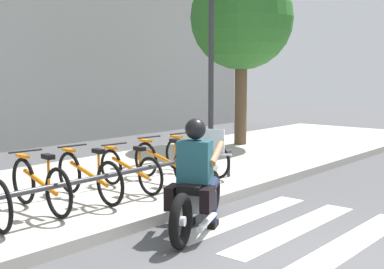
{
  "coord_description": "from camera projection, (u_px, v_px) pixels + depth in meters",
  "views": [
    {
      "loc": [
        -4.75,
        -2.4,
        2.02
      ],
      "look_at": [
        1.39,
        2.76,
        1.04
      ],
      "focal_mm": 48.9,
      "sensor_mm": 36.0,
      "label": 1
    }
  ],
  "objects": [
    {
      "name": "ground_plane",
      "position": [
        310.0,
        268.0,
        5.39
      ],
      "size": [
        48.0,
        48.0,
        0.0
      ],
      "primitive_type": "plane",
      "color": "#4C4C4F"
    },
    {
      "name": "sidewalk",
      "position": [
        55.0,
        195.0,
        8.2
      ],
      "size": [
        24.0,
        4.4,
        0.15
      ],
      "primitive_type": "cube",
      "color": "#B7B2A8",
      "rests_on": "ground"
    },
    {
      "name": "crosswalk_stripe_2",
      "position": [
        354.0,
        241.0,
        6.22
      ],
      "size": [
        2.8,
        0.4,
        0.01
      ],
      "primitive_type": "cube",
      "color": "white",
      "rests_on": "ground"
    },
    {
      "name": "crosswalk_stripe_3",
      "position": [
        294.0,
        228.0,
        6.73
      ],
      "size": [
        2.8,
        0.4,
        0.01
      ],
      "primitive_type": "cube",
      "color": "white",
      "rests_on": "ground"
    },
    {
      "name": "crosswalk_stripe_4",
      "position": [
        243.0,
        217.0,
        7.24
      ],
      "size": [
        2.8,
        0.4,
        0.01
      ],
      "primitive_type": "cube",
      "color": "white",
      "rests_on": "ground"
    },
    {
      "name": "motorcycle",
      "position": [
        198.0,
        194.0,
        6.62
      ],
      "size": [
        1.96,
        1.0,
        1.23
      ],
      "color": "black",
      "rests_on": "ground"
    },
    {
      "name": "rider",
      "position": [
        197.0,
        167.0,
        6.51
      ],
      "size": [
        0.75,
        0.69,
        1.44
      ],
      "color": "#1E4C59",
      "rests_on": "ground"
    },
    {
      "name": "bicycle_2",
      "position": [
        40.0,
        185.0,
        6.95
      ],
      "size": [
        0.48,
        1.64,
        0.8
      ],
      "color": "black",
      "rests_on": "sidewalk"
    },
    {
      "name": "bicycle_3",
      "position": [
        88.0,
        176.0,
        7.57
      ],
      "size": [
        0.48,
        1.72,
        0.78
      ],
      "color": "black",
      "rests_on": "sidewalk"
    },
    {
      "name": "bicycle_4",
      "position": [
        130.0,
        169.0,
        8.19
      ],
      "size": [
        0.48,
        1.62,
        0.72
      ],
      "color": "black",
      "rests_on": "sidewalk"
    },
    {
      "name": "bicycle_5",
      "position": [
        165.0,
        162.0,
        8.81
      ],
      "size": [
        0.48,
        1.67,
        0.75
      ],
      "color": "black",
      "rests_on": "sidewalk"
    },
    {
      "name": "bicycle_6",
      "position": [
        196.0,
        156.0,
        9.43
      ],
      "size": [
        0.48,
        1.66,
        0.74
      ],
      "color": "black",
      "rests_on": "sidewalk"
    },
    {
      "name": "bike_rack",
      "position": [
        114.0,
        176.0,
        7.21
      ],
      "size": [
        5.48,
        0.07,
        0.49
      ],
      "color": "#333338",
      "rests_on": "sidewalk"
    },
    {
      "name": "street_lamp",
      "position": [
        211.0,
        36.0,
        11.55
      ],
      "size": [
        0.28,
        0.28,
        4.63
      ],
      "color": "#2D2D33",
      "rests_on": "ground"
    },
    {
      "name": "tree_near_rack",
      "position": [
        242.0,
        19.0,
        13.07
      ],
      "size": [
        2.58,
        2.58,
        4.63
      ],
      "color": "brown",
      "rests_on": "ground"
    }
  ]
}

